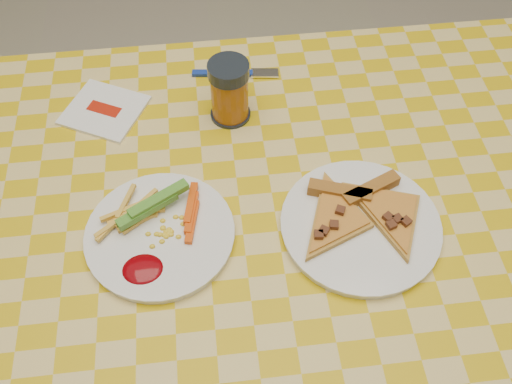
# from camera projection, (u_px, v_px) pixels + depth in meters

# --- Properties ---
(table) EXTENTS (1.28, 0.88, 0.76)m
(table) POSITION_uv_depth(u_px,v_px,m) (244.00, 260.00, 0.89)
(table) COLOR white
(table) RESTS_ON ground
(plate_left) EXTENTS (0.27, 0.27, 0.01)m
(plate_left) POSITION_uv_depth(u_px,v_px,m) (160.00, 236.00, 0.82)
(plate_left) COLOR white
(plate_left) RESTS_ON table
(plate_right) EXTENTS (0.23, 0.23, 0.01)m
(plate_right) POSITION_uv_depth(u_px,v_px,m) (360.00, 226.00, 0.83)
(plate_right) COLOR white
(plate_right) RESTS_ON table
(fries_veggies) EXTENTS (0.17, 0.16, 0.04)m
(fries_veggies) POSITION_uv_depth(u_px,v_px,m) (153.00, 221.00, 0.82)
(fries_veggies) COLOR gold
(fries_veggies) RESTS_ON plate_left
(pizza_slices) EXTENTS (0.25, 0.21, 0.02)m
(pizza_slices) POSITION_uv_depth(u_px,v_px,m) (361.00, 213.00, 0.83)
(pizza_slices) COLOR #B59837
(pizza_slices) RESTS_ON plate_right
(drink_glass) EXTENTS (0.07, 0.07, 0.11)m
(drink_glass) POSITION_uv_depth(u_px,v_px,m) (229.00, 92.00, 0.93)
(drink_glass) COLOR black
(drink_glass) RESTS_ON table
(napkin) EXTENTS (0.16, 0.16, 0.01)m
(napkin) POSITION_uv_depth(u_px,v_px,m) (104.00, 110.00, 0.97)
(napkin) COLOR white
(napkin) RESTS_ON table
(fork) EXTENTS (0.16, 0.04, 0.01)m
(fork) POSITION_uv_depth(u_px,v_px,m) (237.00, 73.00, 1.03)
(fork) COLOR navy
(fork) RESTS_ON table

